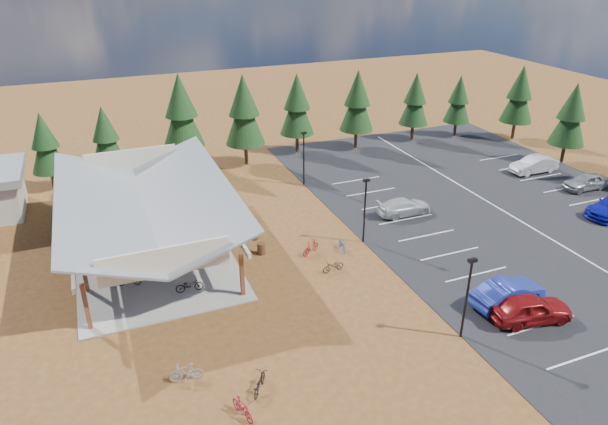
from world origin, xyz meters
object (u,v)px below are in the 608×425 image
Objects in this scene: lamp_post_0 at (467,293)px; lamp_post_2 at (304,155)px; bike_6 at (184,221)px; car_9 at (534,165)px; trash_bin_1 at (255,234)px; bike_7 at (156,202)px; trash_bin_0 at (261,248)px; bike_1 at (112,272)px; bike_5 at (195,249)px; bike_14 at (342,245)px; bike_pavilion at (145,201)px; car_8 at (586,182)px; car_0 at (530,309)px; bike_12 at (259,383)px; bike_15 at (311,247)px; bike_2 at (123,240)px; car_3 at (404,207)px; bike_3 at (116,214)px; bike_11 at (242,408)px; bike_13 at (186,373)px; lamp_post_1 at (365,206)px; bike_0 at (129,280)px; bike_16 at (333,266)px; bike_4 at (189,285)px; car_1 at (508,293)px.

lamp_post_0 is 24.00m from lamp_post_2.
car_9 is at bearing -103.62° from bike_6.
car_9 reaches higher than trash_bin_1.
lamp_post_0 is 27.51m from bike_7.
trash_bin_0 is 10.28m from bike_1.
bike_14 is (10.22, -3.25, -0.15)m from bike_5.
car_8 is at bearing -5.58° from bike_pavilion.
bike_14 is 0.33× the size of car_0.
bike_1 is (-17.96, -10.41, -2.33)m from lamp_post_2.
bike_15 reaches higher than bike_12.
bike_2 is 0.36× the size of car_3.
lamp_post_0 is at bearing -163.58° from bike_7.
bike_7 is 1.05× the size of bike_12.
bike_15 is 0.37× the size of car_9.
bike_3 is 23.59m from car_3.
bike_14 is at bearing -22.99° from bike_pavilion.
trash_bin_1 is 0.18× the size of car_9.
bike_3 is at bearing 126.98° from lamp_post_0.
bike_13 reaches higher than bike_11.
lamp_post_1 is 18.08m from bike_2.
car_9 reaches higher than bike_5.
bike_pavilion is 17.31m from bike_12.
bike_2 is at bearing 12.77° from bike_0.
bike_3 is at bearing 71.27° from car_3.
car_9 is (34.40, 3.55, 0.27)m from bike_5.
trash_bin_0 reaches higher than bike_16.
trash_bin_1 is 9.73m from bike_2.
lamp_post_2 is at bearing -40.99° from bike_0.
bike_4 is 0.36× the size of car_1.
bike_1 is 0.36× the size of car_1.
bike_16 is at bearing 130.96° from bike_13.
car_8 is at bearing -24.57° from lamp_post_2.
bike_1 is 1.01× the size of bike_15.
bike_2 is at bearing 47.50° from car_1.
bike_1 is 11.58m from bike_13.
car_0 is (19.62, -17.30, -2.95)m from bike_pavilion.
car_0 is at bearing -151.44° from bike_6.
trash_bin_0 is 0.56× the size of bike_16.
trash_bin_1 is 0.51× the size of bike_12.
lamp_post_2 is at bearing -102.47° from bike_7.
bike_7 is 1.13× the size of bike_14.
bike_5 is 14.44m from bike_12.
lamp_post_2 is 2.98× the size of bike_11.
car_0 is at bearing -115.21° from bike_4.
bike_16 is (9.62, -1.15, -0.14)m from bike_4.
bike_pavilion is 6.70m from bike_3.
lamp_post_1 reaches higher than car_3.
bike_6 is (-4.40, 6.28, 0.11)m from trash_bin_0.
lamp_post_0 is at bearing -68.91° from bike_14.
bike_7 is at bearing 78.55° from bike_pavilion.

